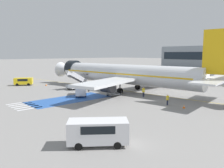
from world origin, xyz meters
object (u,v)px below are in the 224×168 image
object	(u,v)px
boarding_stairs_forward	(78,84)
baggage_cart	(114,94)
service_van_2	(81,89)
ground_crew_2	(168,99)
airliner	(125,74)
service_van_0	(23,81)
ground_crew_1	(89,87)
service_van_1	(98,130)
traffic_cone_0	(46,85)
ground_crew_0	(143,91)
fuel_tanker	(202,77)
traffic_cone_1	(184,106)

from	to	relation	value
boarding_stairs_forward	baggage_cart	xyz separation A→B (m)	(11.31, 0.55, -0.74)
service_van_2	ground_crew_2	size ratio (longest dim) A/B	3.04
airliner	service_van_0	bearing A→B (deg)	111.59
ground_crew_1	service_van_2	bearing A→B (deg)	-95.63
service_van_1	service_van_2	xyz separation A→B (m)	(-19.56, 11.82, -0.14)
traffic_cone_0	ground_crew_0	bearing A→B (deg)	14.53
service_van_2	ground_crew_2	world-z (taller)	service_van_2
fuel_tanker	ground_crew_1	world-z (taller)	fuel_tanker
airliner	ground_crew_2	world-z (taller)	airliner
service_van_2	boarding_stairs_forward	bearing A→B (deg)	-81.75
service_van_0	traffic_cone_1	xyz separation A→B (m)	(38.65, 8.14, -0.88)
traffic_cone_0	service_van_2	bearing A→B (deg)	-3.40
service_van_0	boarding_stairs_forward	bearing A→B (deg)	-121.22
airliner	ground_crew_1	world-z (taller)	airliner
ground_crew_0	traffic_cone_1	bearing A→B (deg)	147.43
service_van_0	service_van_1	distance (m)	41.23
service_van_1	service_van_2	bearing A→B (deg)	7.84
airliner	traffic_cone_0	size ratio (longest dim) A/B	88.16
boarding_stairs_forward	service_van_0	distance (m)	15.19
ground_crew_1	baggage_cart	bearing A→B (deg)	-32.63
boarding_stairs_forward	baggage_cart	bearing A→B (deg)	-4.49
airliner	fuel_tanker	distance (m)	23.30
baggage_cart	ground_crew_0	distance (m)	5.50
service_van_2	fuel_tanker	bearing A→B (deg)	-156.92
service_van_0	baggage_cart	xyz separation A→B (m)	(24.92, 7.32, -0.87)
ground_crew_0	baggage_cart	bearing A→B (deg)	14.51
boarding_stairs_forward	fuel_tanker	bearing A→B (deg)	54.44
ground_crew_2	airliner	bearing A→B (deg)	-113.93
fuel_tanker	service_van_0	xyz separation A→B (m)	(-28.78, -34.97, -0.59)
fuel_tanker	service_van_1	distance (m)	45.41
airliner	fuel_tanker	xyz separation A→B (m)	(6.02, 22.43, -1.84)
airliner	traffic_cone_1	size ratio (longest dim) A/B	89.92
airliner	ground_crew_2	size ratio (longest dim) A/B	26.75
ground_crew_0	ground_crew_2	size ratio (longest dim) A/B	1.10
boarding_stairs_forward	fuel_tanker	distance (m)	32.03
fuel_tanker	traffic_cone_0	world-z (taller)	fuel_tanker
traffic_cone_1	ground_crew_2	bearing A→B (deg)	-177.87
baggage_cart	ground_crew_1	distance (m)	6.82
service_van_1	service_van_0	bearing A→B (deg)	26.41
service_van_0	service_van_1	world-z (taller)	service_van_1
baggage_cart	service_van_2	bearing A→B (deg)	49.42
airliner	ground_crew_0	world-z (taller)	airliner
boarding_stairs_forward	ground_crew_2	distance (m)	22.40
baggage_cart	traffic_cone_0	xyz separation A→B (m)	(-20.59, -3.50, -0.01)
ground_crew_0	traffic_cone_0	world-z (taller)	ground_crew_0
service_van_0	baggage_cart	world-z (taller)	service_van_0
airliner	service_van_1	distance (m)	27.81
baggage_cart	ground_crew_2	world-z (taller)	ground_crew_2
service_van_0	baggage_cart	distance (m)	25.98
traffic_cone_0	service_van_0	bearing A→B (deg)	-138.53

